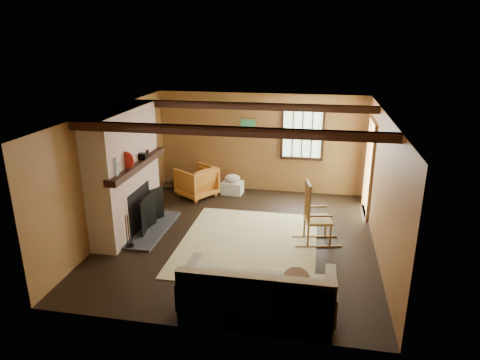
% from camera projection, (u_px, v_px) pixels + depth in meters
% --- Properties ---
extents(ground, '(5.50, 5.50, 0.00)m').
position_uv_depth(ground, '(240.00, 238.00, 8.20)').
color(ground, black).
rests_on(ground, ground).
extents(room_envelope, '(5.02, 5.52, 2.44)m').
position_uv_depth(room_envelope, '(254.00, 152.00, 7.87)').
color(room_envelope, brown).
rests_on(room_envelope, ground).
extents(fireplace, '(1.02, 2.30, 2.40)m').
position_uv_depth(fireplace, '(126.00, 176.00, 8.22)').
color(fireplace, '#A2423E').
rests_on(fireplace, ground).
extents(rug, '(2.50, 3.00, 0.01)m').
position_uv_depth(rug, '(248.00, 243.00, 7.97)').
color(rug, '#CCBC88').
rests_on(rug, ground).
extents(rocking_chair, '(0.94, 0.62, 1.19)m').
position_uv_depth(rocking_chair, '(315.00, 217.00, 7.85)').
color(rocking_chair, tan).
rests_on(rocking_chair, ground).
extents(sofa, '(2.08, 0.93, 0.84)m').
position_uv_depth(sofa, '(258.00, 298.00, 5.79)').
color(sofa, beige).
rests_on(sofa, ground).
extents(firewood_pile, '(0.74, 0.14, 0.27)m').
position_uv_depth(firewood_pile, '(180.00, 184.00, 10.71)').
color(firewood_pile, '#503922').
rests_on(firewood_pile, ground).
extents(laundry_basket, '(0.52, 0.40, 0.30)m').
position_uv_depth(laundry_basket, '(232.00, 188.00, 10.44)').
color(laundry_basket, white).
rests_on(laundry_basket, ground).
extents(basket_pillow, '(0.44, 0.39, 0.19)m').
position_uv_depth(basket_pillow, '(232.00, 178.00, 10.36)').
color(basket_pillow, beige).
rests_on(basket_pillow, laundry_basket).
extents(armchair, '(1.11, 1.11, 0.74)m').
position_uv_depth(armchair, '(197.00, 182.00, 10.19)').
color(armchair, '#BF6026').
rests_on(armchair, ground).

